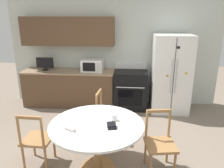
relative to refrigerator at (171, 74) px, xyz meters
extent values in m
plane|color=gray|center=(-1.38, -2.20, -0.90)|extent=(14.00, 14.00, 0.00)
cube|color=silver|center=(-1.38, 0.45, 0.40)|extent=(5.20, 0.10, 2.60)
cube|color=brown|center=(-2.46, 0.23, 0.94)|extent=(2.24, 0.34, 0.68)
cube|color=brown|center=(-2.46, 0.09, -0.47)|extent=(2.24, 0.62, 0.86)
cube|color=#997A5B|center=(-2.46, 0.09, -0.02)|extent=(2.26, 0.64, 0.03)
cube|color=white|center=(0.00, 0.00, 0.00)|extent=(0.86, 0.76, 1.80)
cube|color=#333333|center=(0.00, -0.39, 0.00)|extent=(0.01, 0.01, 1.73)
cylinder|color=silver|center=(-0.05, -0.40, 0.05)|extent=(0.02, 0.02, 0.76)
cylinder|color=silver|center=(0.05, -0.40, 0.05)|extent=(0.02, 0.02, 0.76)
cube|color=yellow|center=(0.26, -0.39, 0.12)|extent=(0.06, 0.02, 0.05)
cube|color=black|center=(0.04, -0.39, 0.67)|extent=(0.06, 0.01, 0.05)
cube|color=orange|center=(-0.14, -0.39, 0.06)|extent=(0.05, 0.01, 0.04)
cube|color=black|center=(-0.93, 0.06, -0.45)|extent=(0.79, 0.64, 0.90)
cube|color=black|center=(-0.93, -0.26, -0.54)|extent=(0.57, 0.01, 0.40)
cylinder|color=silver|center=(-0.93, -0.29, -0.27)|extent=(0.65, 0.02, 0.02)
cube|color=black|center=(-0.93, 0.06, 0.01)|extent=(0.79, 0.64, 0.02)
cube|color=white|center=(-0.93, 0.35, 0.10)|extent=(0.79, 0.06, 0.16)
cube|color=white|center=(-1.86, 0.09, 0.15)|extent=(0.51, 0.36, 0.29)
cube|color=black|center=(-1.91, -0.09, 0.15)|extent=(0.30, 0.01, 0.21)
cube|color=silver|center=(-1.68, -0.09, 0.15)|extent=(0.10, 0.01, 0.21)
cylinder|color=black|center=(-3.05, 0.09, 0.01)|extent=(0.16, 0.16, 0.02)
cylinder|color=black|center=(-3.05, 0.09, 0.04)|extent=(0.03, 0.03, 0.04)
cube|color=black|center=(-3.05, 0.09, 0.19)|extent=(0.42, 0.05, 0.26)
cylinder|color=white|center=(-1.39, -2.29, -0.16)|extent=(1.35, 1.35, 0.03)
cylinder|color=#9E7042|center=(-1.39, -2.29, -0.53)|extent=(0.11, 0.11, 0.70)
cylinder|color=#9E7042|center=(-1.39, -2.29, -0.89)|extent=(0.52, 0.52, 0.03)
cube|color=#9E7042|center=(-2.31, -2.24, -0.47)|extent=(0.43, 0.43, 0.04)
cylinder|color=#9E7042|center=(-2.47, -2.06, -0.70)|extent=(0.04, 0.04, 0.41)
cylinder|color=#9E7042|center=(-2.13, -2.07, -0.70)|extent=(0.04, 0.04, 0.41)
cylinder|color=#9E7042|center=(-2.48, -2.41, -0.70)|extent=(0.04, 0.04, 0.41)
cylinder|color=#9E7042|center=(-2.14, -2.42, -0.70)|extent=(0.04, 0.04, 0.41)
cylinder|color=#9E7042|center=(-2.48, -2.42, -0.23)|extent=(0.04, 0.04, 0.45)
cylinder|color=#9E7042|center=(-2.14, -2.43, -0.23)|extent=(0.04, 0.04, 0.45)
cube|color=#9E7042|center=(-2.31, -2.43, -0.02)|extent=(0.35, 0.05, 0.04)
cube|color=#9E7042|center=(-0.48, -2.24, -0.47)|extent=(0.48, 0.48, 0.04)
cylinder|color=#9E7042|center=(-0.28, -2.39, -0.70)|extent=(0.04, 0.04, 0.41)
cylinder|color=#9E7042|center=(-0.62, -2.44, -0.70)|extent=(0.04, 0.04, 0.41)
cylinder|color=#9E7042|center=(-0.33, -2.05, -0.70)|extent=(0.04, 0.04, 0.41)
cylinder|color=#9E7042|center=(-0.67, -2.10, -0.70)|extent=(0.04, 0.04, 0.41)
cylinder|color=#9E7042|center=(-0.34, -2.03, -0.23)|extent=(0.04, 0.04, 0.45)
cylinder|color=#9E7042|center=(-0.68, -2.08, -0.23)|extent=(0.04, 0.04, 0.45)
cube|color=#9E7042|center=(-0.51, -2.06, -0.02)|extent=(0.35, 0.09, 0.04)
cube|color=#9E7042|center=(-1.31, -1.38, -0.47)|extent=(0.45, 0.45, 0.04)
cylinder|color=#9E7042|center=(-1.12, -1.22, -0.70)|extent=(0.04, 0.04, 0.41)
cylinder|color=#9E7042|center=(-1.15, -1.56, -0.70)|extent=(0.04, 0.04, 0.41)
cylinder|color=#9E7042|center=(-1.47, -1.19, -0.70)|extent=(0.04, 0.04, 0.41)
cylinder|color=#9E7042|center=(-1.50, -1.54, -0.70)|extent=(0.04, 0.04, 0.41)
cylinder|color=#9E7042|center=(-1.48, -1.19, -0.23)|extent=(0.04, 0.04, 0.45)
cylinder|color=#9E7042|center=(-1.51, -1.53, -0.23)|extent=(0.04, 0.04, 0.45)
cube|color=#9E7042|center=(-1.50, -1.36, -0.02)|extent=(0.07, 0.35, 0.04)
cylinder|color=silver|center=(-1.16, -2.16, -0.10)|extent=(0.08, 0.08, 0.09)
cylinder|color=red|center=(-1.16, -2.16, -0.12)|extent=(0.07, 0.07, 0.05)
cylinder|color=silver|center=(-1.72, -2.50, -0.12)|extent=(0.18, 0.13, 0.05)
cube|color=black|center=(-1.17, -2.40, -0.13)|extent=(0.14, 0.12, 0.03)
cube|color=black|center=(-1.18, -2.37, -0.10)|extent=(0.14, 0.13, 0.06)
camera|label=1|loc=(-0.94, -5.02, 1.33)|focal=35.00mm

